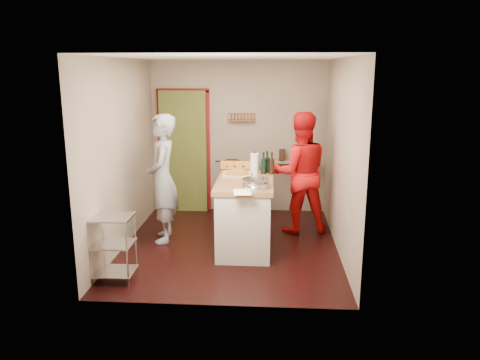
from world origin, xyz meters
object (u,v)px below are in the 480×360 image
object	(u,v)px
person_stripe	(162,179)
person_red	(300,173)
island	(245,213)
stove	(240,190)
wire_shelving	(113,245)

from	to	relation	value
person_stripe	person_red	distance (m)	2.06
island	person_stripe	size ratio (longest dim) A/B	0.79
island	person_stripe	distance (m)	1.30
person_red	stove	bearing A→B (deg)	-46.95
wire_shelving	island	world-z (taller)	island
stove	island	world-z (taller)	island
person_stripe	person_red	bearing A→B (deg)	94.94
island	person_stripe	bearing A→B (deg)	168.06
stove	person_red	distance (m)	1.29
island	person_stripe	world-z (taller)	person_stripe
person_stripe	person_red	size ratio (longest dim) A/B	1.00
stove	person_stripe	distance (m)	1.70
stove	person_stripe	size ratio (longest dim) A/B	0.55
wire_shelving	island	distance (m)	1.86
wire_shelving	person_stripe	distance (m)	1.48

